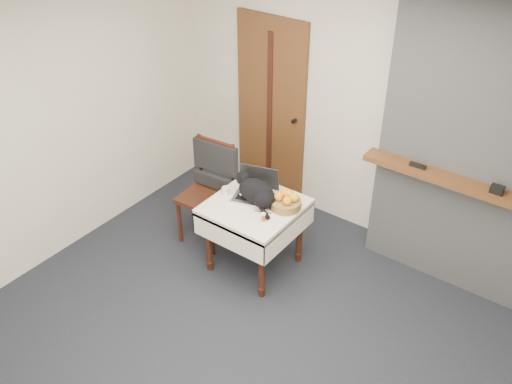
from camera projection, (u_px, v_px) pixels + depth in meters
ground at (250, 349)px, 4.58m from camera, size 4.50×4.50×0.00m
room_shell at (289, 133)px, 3.91m from camera, size 4.52×4.01×2.61m
door at (271, 111)px, 5.94m from camera, size 0.82×0.10×2.00m
chimney at (473, 150)px, 4.65m from camera, size 1.62×0.48×2.60m
side_table at (254, 215)px, 5.11m from camera, size 0.78×0.78×0.70m
laptop at (256, 189)px, 5.13m from camera, size 0.44×0.40×0.27m
cat at (257, 192)px, 5.01m from camera, size 0.51×0.32×0.26m
cream_jar at (226, 191)px, 5.16m from camera, size 0.07×0.07×0.08m
pill_bottle at (263, 217)px, 4.83m from camera, size 0.04×0.04×0.08m
fruit_basket at (286, 202)px, 4.98m from camera, size 0.27×0.27×0.15m
desk_clutter at (271, 209)px, 4.98m from camera, size 0.13×0.03×0.01m
chair at (212, 177)px, 5.50m from camera, size 0.50×0.49×1.03m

